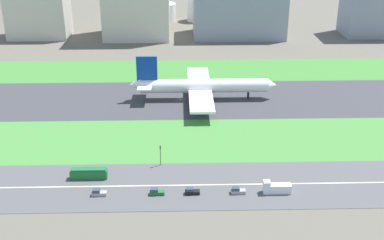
% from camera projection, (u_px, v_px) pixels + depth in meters
% --- Properties ---
extents(ground_plane, '(800.00, 800.00, 0.00)m').
position_uv_depth(ground_plane, '(180.00, 99.00, 219.65)').
color(ground_plane, '#5B564C').
extents(runway, '(280.00, 46.00, 0.10)m').
position_uv_depth(runway, '(180.00, 99.00, 219.63)').
color(runway, '#38383D').
rests_on(runway, ground_plane).
extents(grass_median_north, '(280.00, 36.00, 0.10)m').
position_uv_depth(grass_median_north, '(180.00, 70.00, 257.11)').
color(grass_median_north, '#3D7A33').
rests_on(grass_median_north, ground_plane).
extents(grass_median_south, '(280.00, 36.00, 0.10)m').
position_uv_depth(grass_median_south, '(181.00, 140.00, 182.15)').
color(grass_median_south, '#427F38').
rests_on(grass_median_south, ground_plane).
extents(highway, '(280.00, 28.00, 0.10)m').
position_uv_depth(highway, '(181.00, 185.00, 152.90)').
color(highway, '#4C4C4F').
rests_on(highway, ground_plane).
extents(highway_centerline, '(266.00, 0.50, 0.01)m').
position_uv_depth(highway_centerline, '(181.00, 185.00, 152.88)').
color(highway_centerline, silver).
rests_on(highway_centerline, highway).
extents(airliner, '(65.00, 56.00, 19.70)m').
position_uv_depth(airliner, '(201.00, 86.00, 217.35)').
color(airliner, white).
rests_on(airliner, runway).
extents(car_2, '(4.40, 1.80, 2.00)m').
position_uv_depth(car_2, '(238.00, 191.00, 148.39)').
color(car_2, '#99999E').
rests_on(car_2, highway).
extents(bus_0, '(11.60, 2.50, 3.50)m').
position_uv_depth(bus_0, '(89.00, 173.00, 156.04)').
color(bus_0, '#19662D').
rests_on(bus_0, highway).
extents(car_4, '(4.40, 1.80, 2.00)m').
position_uv_depth(car_4, '(99.00, 193.00, 147.37)').
color(car_4, '#99999E').
rests_on(car_4, highway).
extents(truck_0, '(8.40, 2.50, 4.00)m').
position_uv_depth(truck_0, '(276.00, 188.00, 148.37)').
color(truck_0, silver).
rests_on(truck_0, highway).
extents(car_0, '(4.40, 1.80, 2.00)m').
position_uv_depth(car_0, '(192.00, 191.00, 148.05)').
color(car_0, black).
rests_on(car_0, highway).
extents(car_3, '(4.40, 1.80, 2.00)m').
position_uv_depth(car_3, '(156.00, 192.00, 147.79)').
color(car_3, '#19662D').
rests_on(car_3, highway).
extents(traffic_light, '(0.36, 0.50, 7.20)m').
position_uv_depth(traffic_light, '(160.00, 154.00, 162.90)').
color(traffic_light, '#4C4C51').
rests_on(traffic_light, highway).
extents(terminal_building, '(37.46, 24.57, 28.58)m').
position_uv_depth(terminal_building, '(39.00, 15.00, 315.88)').
color(terminal_building, beige).
rests_on(terminal_building, ground_plane).
extents(office_tower, '(58.06, 34.34, 29.09)m').
position_uv_depth(office_tower, '(239.00, 13.00, 318.91)').
color(office_tower, gray).
rests_on(office_tower, ground_plane).
extents(cargo_warehouse, '(37.41, 26.64, 40.90)m').
position_uv_depth(cargo_warehouse, '(374.00, 3.00, 318.66)').
color(cargo_warehouse, gray).
rests_on(cargo_warehouse, ground_plane).
extents(fuel_tank_west, '(19.98, 19.98, 12.65)m').
position_uv_depth(fuel_tank_west, '(162.00, 12.00, 362.13)').
color(fuel_tank_west, silver).
rests_on(fuel_tank_west, ground_plane).
extents(fuel_tank_centre, '(16.73, 16.73, 16.22)m').
position_uv_depth(fuel_tank_centre, '(199.00, 10.00, 362.07)').
color(fuel_tank_centre, silver).
rests_on(fuel_tank_centre, ground_plane).
extents(fuel_tank_east, '(16.54, 16.54, 13.73)m').
position_uv_depth(fuel_tank_east, '(238.00, 11.00, 363.27)').
color(fuel_tank_east, silver).
rests_on(fuel_tank_east, ground_plane).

